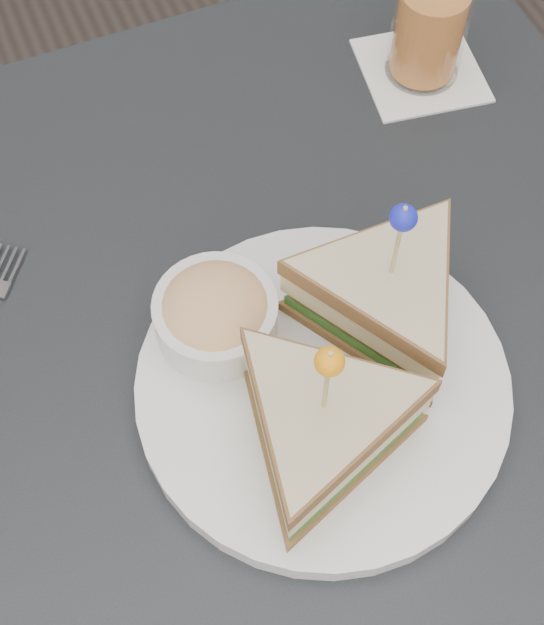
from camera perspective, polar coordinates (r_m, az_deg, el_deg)
The scene contains 4 objects.
ground_plane at distance 1.41m, azimuth -0.23°, elevation -16.69°, with size 3.50×3.50×0.00m, color #3F3833.
table at distance 0.77m, azimuth -0.40°, elevation -5.47°, with size 0.80×0.80×0.75m.
plate_meal at distance 0.65m, azimuth 4.03°, elevation -3.18°, with size 0.35×0.33×0.17m.
drink_set at distance 0.86m, azimuth 10.37°, elevation 18.32°, with size 0.13×0.13×0.14m.
Camera 1 is at (-0.12, -0.29, 1.38)m, focal length 50.00 mm.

